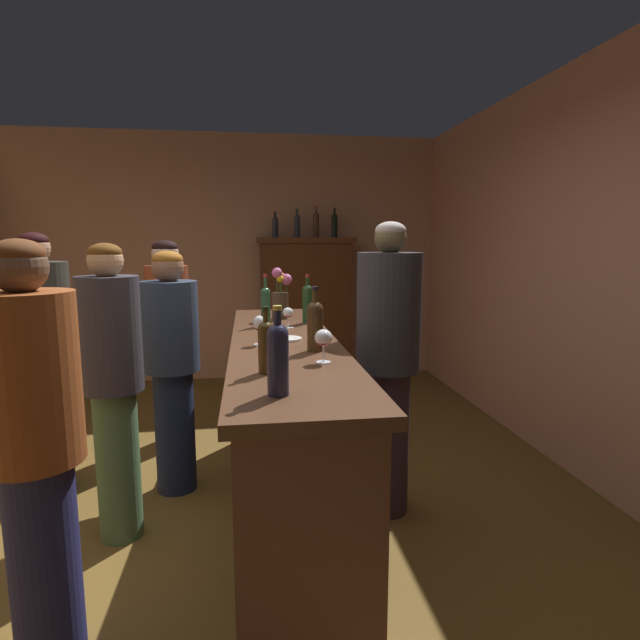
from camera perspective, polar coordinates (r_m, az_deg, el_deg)
floor at (r=3.02m, az=-12.93°, el=-22.83°), size 8.60×8.60×0.00m
wall_back at (r=5.94m, az=-10.70°, el=6.76°), size 4.98×0.12×2.76m
bar_counter at (r=2.93m, az=-3.93°, el=-12.19°), size 0.57×2.58×1.04m
display_cabinet at (r=5.70m, az=-1.66°, el=1.40°), size 1.06×0.46×1.62m
wine_bottle_rose at (r=3.26m, az=-6.13°, el=1.77°), size 0.06×0.06×0.33m
wine_bottle_merlot at (r=1.76m, az=-4.75°, el=-4.00°), size 0.08×0.08×0.32m
wine_bottle_syrah at (r=2.07m, az=-6.09°, el=-2.73°), size 0.06×0.06×0.27m
wine_bottle_pinot at (r=3.35m, az=-1.42°, el=2.04°), size 0.07×0.07×0.32m
wine_bottle_riesling at (r=2.48m, az=-0.56°, el=-0.38°), size 0.08×0.08×0.32m
wine_glass_front at (r=2.65m, az=-6.84°, el=-0.56°), size 0.06×0.06×0.15m
wine_glass_mid at (r=2.24m, az=0.39°, el=-2.19°), size 0.08×0.08×0.15m
wine_glass_rear at (r=3.16m, az=-3.62°, el=0.69°), size 0.07×0.07×0.13m
flower_arrangement at (r=3.55m, az=-4.46°, el=2.74°), size 0.15×0.13×0.36m
cheese_plate at (r=2.78m, az=-3.64°, el=-2.13°), size 0.16×0.16×0.01m
display_bottle_left at (r=5.63m, az=-5.05°, el=10.47°), size 0.06×0.06×0.28m
display_bottle_midleft at (r=5.65m, az=-2.59°, el=10.68°), size 0.06×0.06×0.33m
display_bottle_center at (r=5.67m, az=-0.46°, el=10.76°), size 0.07×0.07×0.34m
display_bottle_midright at (r=5.70m, az=1.64°, el=10.70°), size 0.07×0.07×0.33m
patron_near_entrance at (r=3.55m, az=-28.69°, el=-3.38°), size 0.36×0.36×1.63m
patron_in_grey at (r=2.07m, az=-29.40°, el=-12.14°), size 0.33×0.33×1.58m
patron_in_navy at (r=3.29m, az=-16.28°, el=-4.52°), size 0.34×0.34×1.52m
patron_redhead at (r=2.85m, az=-22.23°, el=-6.25°), size 0.31×0.31×1.57m
patron_by_cabinet at (r=4.08m, az=-16.61°, el=-1.32°), size 0.32×0.32×1.59m
bartender at (r=2.91m, az=7.64°, el=-4.24°), size 0.36×0.36×1.68m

